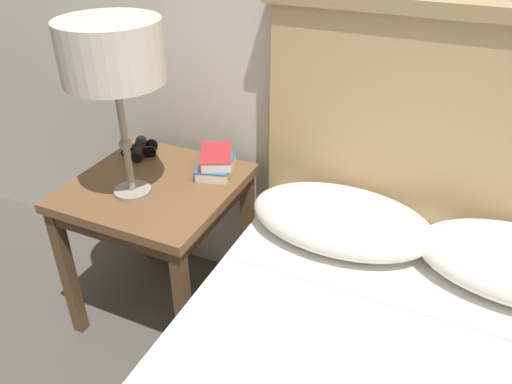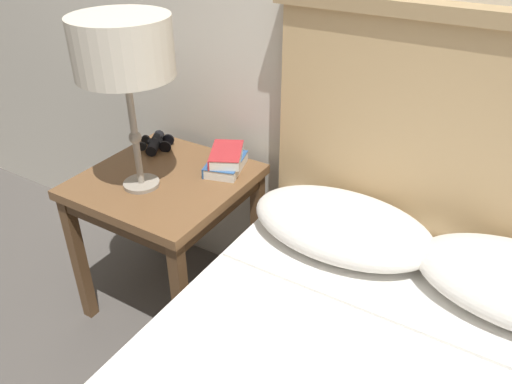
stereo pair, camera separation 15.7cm
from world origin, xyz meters
name	(u,v)px [view 2 (the right image)]	position (x,y,z in m)	size (l,w,h in m)	color
nightstand	(166,196)	(-0.58, 0.53, 0.53)	(0.58, 0.58, 0.61)	brown
table_lamp	(123,50)	(-0.61, 0.44, 1.10)	(0.32, 0.32, 0.59)	gray
book_on_nightstand	(225,164)	(-0.42, 0.70, 0.63)	(0.17, 0.22, 0.04)	silver
book_stacked_on_top	(226,155)	(-0.42, 0.71, 0.67)	(0.19, 0.22, 0.04)	silver
binoculars_pair	(156,143)	(-0.76, 0.70, 0.64)	(0.16, 0.16, 0.05)	black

